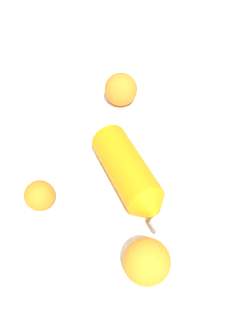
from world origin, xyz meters
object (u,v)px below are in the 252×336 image
Objects in this scene: water_bottle at (131,176)px; orange_2 at (147,262)px; orange_1 at (121,89)px; orange_0 at (40,195)px.

water_bottle is 3.20× the size of orange_2.
orange_1 is at bearing 160.23° from water_bottle.
orange_2 reaches higher than water_bottle.
orange_2 is (0.31, 0.36, -0.00)m from orange_1.
orange_2 is at bearing -16.74° from water_bottle.
water_bottle is 4.28× the size of orange_0.
orange_0 is at bearing 18.26° from orange_1.
water_bottle is at bearing -128.88° from orange_2.
water_bottle is at bearing 48.09° from orange_1.
water_bottle is 3.10× the size of orange_1.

